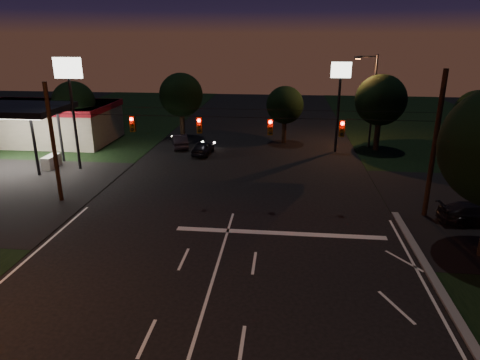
# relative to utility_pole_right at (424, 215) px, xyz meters

# --- Properties ---
(stop_bar) EXTENTS (12.00, 0.50, 0.01)m
(stop_bar) POSITION_rel_utility_pole_right_xyz_m (-9.00, -3.50, 0.01)
(stop_bar) COLOR silver
(stop_bar) RESTS_ON ground
(utility_pole_right) EXTENTS (0.30, 0.30, 9.00)m
(utility_pole_right) POSITION_rel_utility_pole_right_xyz_m (0.00, 0.00, 0.00)
(utility_pole_right) COLOR black
(utility_pole_right) RESTS_ON ground
(utility_pole_left) EXTENTS (0.28, 0.28, 8.00)m
(utility_pole_left) POSITION_rel_utility_pole_right_xyz_m (-24.00, 0.00, 0.00)
(utility_pole_left) COLOR black
(utility_pole_left) RESTS_ON ground
(signal_span) EXTENTS (24.00, 0.40, 1.56)m
(signal_span) POSITION_rel_utility_pole_right_xyz_m (-12.00, -0.04, 5.50)
(signal_span) COLOR black
(signal_span) RESTS_ON ground
(gas_station) EXTENTS (14.20, 16.10, 5.25)m
(gas_station) POSITION_rel_utility_pole_right_xyz_m (-33.86, 15.39, 2.38)
(gas_station) COLOR gray
(gas_station) RESTS_ON ground
(pole_sign_left_near) EXTENTS (2.20, 0.30, 9.10)m
(pole_sign_left_near) POSITION_rel_utility_pole_right_xyz_m (-26.00, 7.00, 6.98)
(pole_sign_left_near) COLOR black
(pole_sign_left_near) RESTS_ON ground
(pole_sign_right) EXTENTS (1.80, 0.30, 8.40)m
(pole_sign_right) POSITION_rel_utility_pole_right_xyz_m (-4.00, 15.00, 6.24)
(pole_sign_right) COLOR black
(pole_sign_right) RESTS_ON ground
(street_light_right_far) EXTENTS (2.20, 0.35, 9.00)m
(street_light_right_far) POSITION_rel_utility_pole_right_xyz_m (-0.76, 17.00, 5.24)
(street_light_right_far) COLOR black
(street_light_right_far) RESTS_ON ground
(tree_far_a) EXTENTS (4.20, 4.20, 6.42)m
(tree_far_a) POSITION_rel_utility_pole_right_xyz_m (-29.98, 15.12, 4.26)
(tree_far_a) COLOR black
(tree_far_a) RESTS_ON ground
(tree_far_b) EXTENTS (4.60, 4.60, 6.98)m
(tree_far_b) POSITION_rel_utility_pole_right_xyz_m (-19.98, 19.13, 4.61)
(tree_far_b) COLOR black
(tree_far_b) RESTS_ON ground
(tree_far_c) EXTENTS (3.80, 3.80, 5.86)m
(tree_far_c) POSITION_rel_utility_pole_right_xyz_m (-8.98, 18.10, 3.90)
(tree_far_c) COLOR black
(tree_far_c) RESTS_ON ground
(tree_far_d) EXTENTS (4.80, 4.80, 7.30)m
(tree_far_d) POSITION_rel_utility_pole_right_xyz_m (0.02, 16.13, 4.83)
(tree_far_d) COLOR black
(tree_far_d) RESTS_ON ground
(tree_far_e) EXTENTS (4.00, 4.00, 6.18)m
(tree_far_e) POSITION_rel_utility_pole_right_xyz_m (8.02, 14.11, 4.11)
(tree_far_e) COLOR black
(tree_far_e) RESTS_ON ground
(car_oncoming_a) EXTENTS (1.80, 3.82, 1.26)m
(car_oncoming_a) POSITION_rel_utility_pole_right_xyz_m (-16.54, 12.64, 0.63)
(car_oncoming_a) COLOR black
(car_oncoming_a) RESTS_ON ground
(car_oncoming_b) EXTENTS (2.60, 4.25, 1.32)m
(car_oncoming_b) POSITION_rel_utility_pole_right_xyz_m (-19.35, 14.98, 0.66)
(car_oncoming_b) COLOR black
(car_oncoming_b) RESTS_ON ground
(car_cross) EXTENTS (4.57, 2.18, 1.29)m
(car_cross) POSITION_rel_utility_pole_right_xyz_m (2.69, -0.91, 0.64)
(car_cross) COLOR black
(car_cross) RESTS_ON ground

